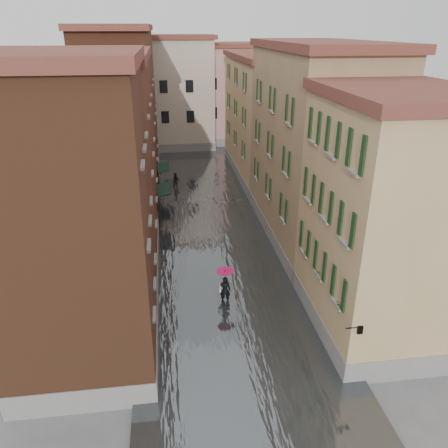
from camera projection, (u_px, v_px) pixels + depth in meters
ground at (232, 312)px, 23.91m from camera, size 120.00×120.00×0.00m
floodwater at (208, 217)px, 35.62m from camera, size 10.00×60.00×0.20m
building_left_near at (78, 226)px, 18.59m from camera, size 6.00×8.00×13.00m
building_left_mid at (107, 161)px, 28.63m from camera, size 6.00×14.00×12.50m
building_left_far at (123, 110)px, 41.88m from camera, size 6.00×16.00×14.00m
building_right_near at (385, 224)px, 20.59m from camera, size 6.00×8.00×11.50m
building_right_mid at (313, 150)px, 30.22m from camera, size 6.00×14.00×13.00m
building_right_far at (265, 120)px, 44.09m from camera, size 6.00×16.00×11.50m
building_end_cream at (164, 95)px, 55.22m from camera, size 12.00×9.00×13.00m
building_end_pink at (232, 95)px, 58.32m from camera, size 10.00×9.00×12.00m
awning_near at (163, 190)px, 34.58m from camera, size 1.09×3.13×2.80m
awning_far at (163, 168)px, 40.03m from camera, size 1.09×2.97×2.80m
wall_lantern at (359, 329)px, 17.78m from camera, size 0.71×0.22×0.35m
window_planters at (323, 271)px, 21.02m from camera, size 0.59×5.63×0.84m
pedestrian_main at (225, 283)px, 24.19m from camera, size 1.02×1.02×2.06m
pedestrian_far at (176, 181)px, 41.83m from camera, size 0.82×0.66×1.61m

